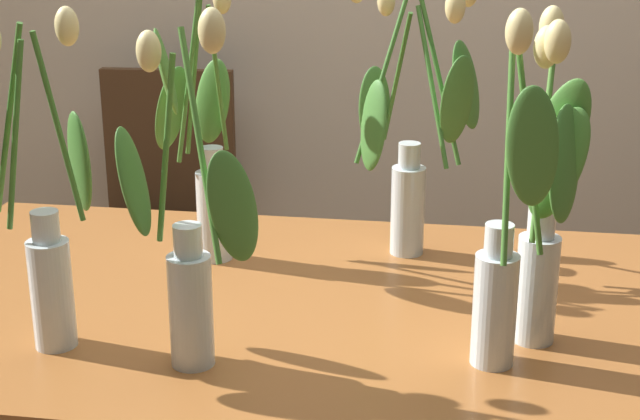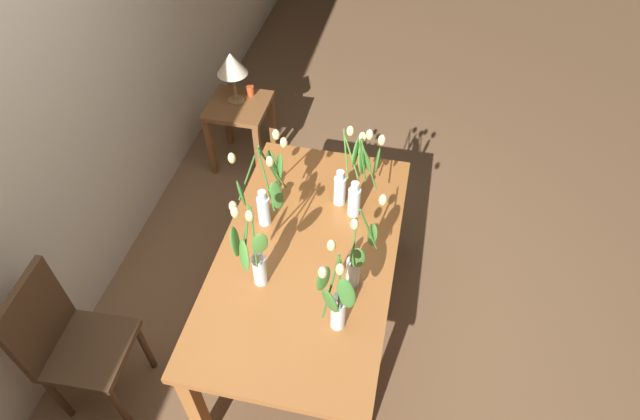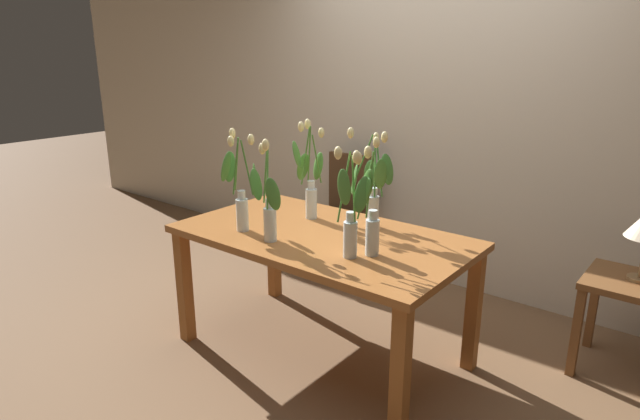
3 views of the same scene
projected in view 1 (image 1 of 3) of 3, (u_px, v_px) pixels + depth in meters
dining_table at (310, 347)px, 1.75m from camera, size 1.60×0.90×0.74m
tulip_vase_0 at (202, 153)px, 1.86m from camera, size 0.17×0.21×0.58m
tulip_vase_1 at (542, 237)px, 1.49m from camera, size 0.12×0.17×0.55m
tulip_vase_2 at (510, 253)px, 1.41m from camera, size 0.15×0.16×0.56m
tulip_vase_3 at (188, 262)px, 1.43m from camera, size 0.23×0.15×0.56m
tulip_vase_4 at (36, 219)px, 1.50m from camera, size 0.20×0.21×0.56m
tulip_vase_5 at (412, 146)px, 1.86m from camera, size 0.26×0.27×0.57m
dining_chair at (164, 210)px, 2.87m from camera, size 0.42×0.42×0.93m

